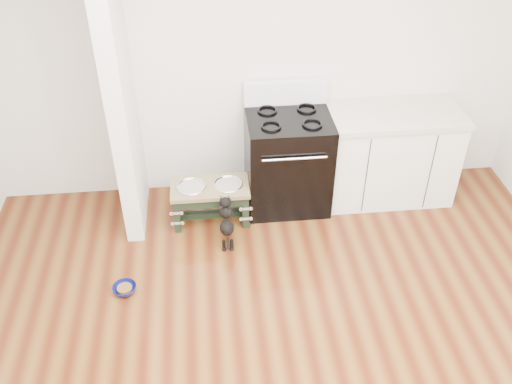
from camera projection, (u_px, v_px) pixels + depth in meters
The scene contains 7 objects.
room_shell at pixel (309, 210), 2.89m from camera, with size 5.00×5.00×5.00m.
partition_wall at pixel (119, 84), 4.62m from camera, with size 0.15×0.80×2.70m, color silver.
oven_range at pixel (288, 159), 5.31m from camera, with size 0.76×0.69×1.14m.
cabinet_run at pixel (389, 155), 5.42m from camera, with size 1.24×0.64×0.91m.
dog_feeder at pixel (210, 196), 5.19m from camera, with size 0.71×0.38×0.40m.
puppy at pixel (226, 221), 4.97m from camera, with size 0.12×0.36×0.43m.
floor_bowl at pixel (125, 289), 4.61m from camera, with size 0.25×0.25×0.06m.
Camera 1 is at (-0.50, -2.21, 3.43)m, focal length 40.00 mm.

